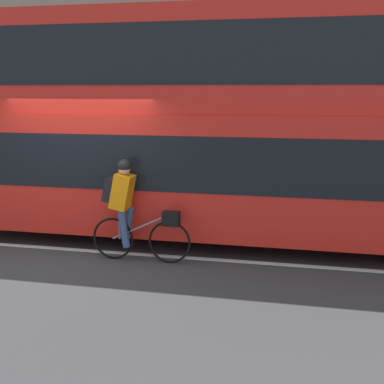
% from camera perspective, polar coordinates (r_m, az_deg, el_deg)
% --- Properties ---
extents(ground_plane, '(80.00, 80.00, 0.00)m').
position_cam_1_polar(ground_plane, '(8.98, -12.02, -6.50)').
color(ground_plane, '#38383A').
extents(road_center_line, '(50.00, 0.14, 0.01)m').
position_cam_1_polar(road_center_line, '(9.16, -11.47, -6.10)').
color(road_center_line, silver).
rests_on(road_center_line, ground_plane).
extents(sidewalk_curb, '(60.00, 2.14, 0.13)m').
position_cam_1_polar(sidewalk_curb, '(13.61, -3.08, 0.01)').
color(sidewalk_curb, gray).
rests_on(sidewalk_curb, ground_plane).
extents(building_facade, '(60.00, 0.30, 6.14)m').
position_cam_1_polar(building_facade, '(14.53, -1.86, 12.65)').
color(building_facade, gray).
rests_on(building_facade, ground_plane).
extents(bus, '(11.38, 2.56, 3.93)m').
position_cam_1_polar(bus, '(9.22, 8.71, 7.76)').
color(bus, black).
rests_on(bus, ground_plane).
extents(cyclist_on_bike, '(1.59, 0.32, 1.60)m').
position_cam_1_polar(cyclist_on_bike, '(8.32, -6.65, -1.55)').
color(cyclist_on_bike, black).
rests_on(cyclist_on_bike, ground_plane).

